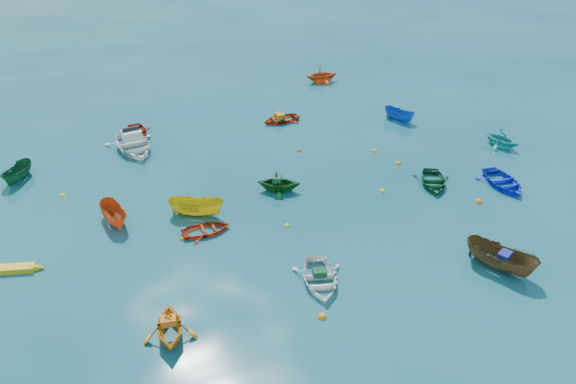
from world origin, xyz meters
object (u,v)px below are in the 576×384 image
dinghy_white_near (320,282)px  motorboat_white (134,150)px  kayak_yellow (2,272)px  dinghy_blue_se (502,185)px

dinghy_white_near → motorboat_white: motorboat_white is taller
dinghy_white_near → motorboat_white: 18.30m
dinghy_white_near → kayak_yellow: 15.05m
dinghy_white_near → dinghy_blue_se: (14.42, 2.13, 0.00)m
dinghy_white_near → dinghy_blue_se: size_ratio=0.99×
dinghy_white_near → motorboat_white: bearing=124.0°
dinghy_blue_se → motorboat_white: motorboat_white is taller
dinghy_blue_se → kayak_yellow: (-27.08, 6.01, 0.00)m
kayak_yellow → motorboat_white: bearing=-20.1°
dinghy_white_near → kayak_yellow: (-12.66, 8.14, 0.00)m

